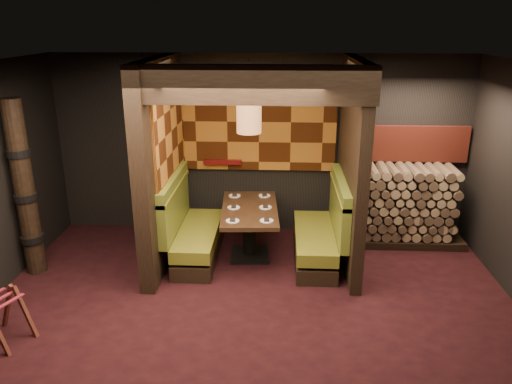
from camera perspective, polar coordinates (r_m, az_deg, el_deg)
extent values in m
cube|color=black|center=(5.98, -0.66, -14.74)|extent=(6.50, 5.50, 0.02)
cube|color=black|center=(4.99, -0.78, 13.79)|extent=(6.50, 5.50, 0.02)
cube|color=black|center=(7.95, 0.54, 5.33)|extent=(6.50, 0.02, 2.85)
cube|color=black|center=(7.07, -10.86, 3.22)|extent=(0.20, 2.20, 2.85)
cube|color=black|center=(6.99, 10.89, 3.03)|extent=(0.15, 2.10, 2.85)
cube|color=black|center=(5.71, -0.57, 12.15)|extent=(2.85, 0.18, 0.44)
cube|color=#AB6520|center=(7.82, 0.35, 8.05)|extent=(2.40, 0.06, 1.55)
cube|color=#AB6520|center=(7.11, -9.80, 6.90)|extent=(0.04, 1.85, 1.45)
cube|color=#570C0C|center=(7.96, -3.83, 3.46)|extent=(0.60, 0.12, 0.07)
cube|color=black|center=(7.44, -6.49, -6.59)|extent=(0.55, 1.60, 0.22)
cube|color=olive|center=(7.34, -6.57, -4.83)|extent=(0.55, 1.60, 0.18)
cube|color=olive|center=(7.25, -9.30, -1.92)|extent=(0.12, 1.60, 0.78)
cube|color=olive|center=(7.13, -9.45, 0.70)|extent=(0.15, 1.60, 0.06)
cube|color=black|center=(7.36, 6.61, -6.87)|extent=(0.55, 1.60, 0.22)
cube|color=olive|center=(7.26, 6.69, -5.10)|extent=(0.55, 1.60, 0.18)
cube|color=olive|center=(7.14, 9.49, -2.27)|extent=(0.12, 1.60, 0.78)
cube|color=olive|center=(7.02, 9.64, 0.39)|extent=(0.15, 1.60, 0.06)
cube|color=black|center=(7.44, -0.71, -7.13)|extent=(0.58, 0.58, 0.06)
cylinder|color=black|center=(7.31, -0.72, -4.85)|extent=(0.20, 0.20, 0.71)
cube|color=#362517|center=(7.16, -0.74, -2.04)|extent=(0.88, 1.50, 0.06)
cylinder|color=white|center=(6.69, -2.70, -3.31)|extent=(0.18, 0.18, 0.01)
cube|color=black|center=(6.68, -2.70, -3.18)|extent=(0.08, 0.11, 0.02)
cylinder|color=white|center=(6.69, 1.22, -3.29)|extent=(0.18, 0.18, 0.01)
cube|color=black|center=(6.68, 1.22, -3.16)|extent=(0.08, 0.11, 0.02)
cylinder|color=white|center=(7.15, -2.57, -1.78)|extent=(0.18, 0.18, 0.01)
cube|color=black|center=(7.14, -2.57, -1.66)|extent=(0.08, 0.11, 0.02)
cylinder|color=white|center=(7.15, 1.09, -1.77)|extent=(0.18, 0.18, 0.01)
cube|color=black|center=(7.14, 1.09, -1.65)|extent=(0.08, 0.11, 0.02)
cylinder|color=white|center=(7.62, -2.46, -0.44)|extent=(0.18, 0.18, 0.01)
cube|color=black|center=(7.61, -2.46, -0.33)|extent=(0.08, 0.11, 0.02)
cylinder|color=white|center=(7.62, 0.98, -0.43)|extent=(0.18, 0.18, 0.01)
cube|color=black|center=(7.61, 0.98, -0.32)|extent=(0.08, 0.11, 0.02)
cylinder|color=#A56C3C|center=(6.74, -0.81, 8.65)|extent=(0.33, 0.33, 0.45)
sphere|color=#FFC672|center=(6.74, -0.81, 8.65)|extent=(0.18, 0.18, 0.18)
cylinder|color=black|center=(6.67, -0.83, 12.78)|extent=(0.02, 0.02, 0.53)
cube|color=#4E2117|center=(6.39, -26.54, -11.65)|extent=(0.28, 0.14, 0.62)
cube|color=#4E2117|center=(6.18, -24.81, -12.42)|extent=(0.28, 0.14, 0.62)
cube|color=maroon|center=(5.98, -26.43, -11.25)|extent=(0.19, 0.37, 0.01)
cylinder|color=black|center=(7.25, -24.94, 0.26)|extent=(0.26, 0.26, 2.40)
cylinder|color=black|center=(7.48, -24.19, -4.82)|extent=(0.31, 0.31, 0.09)
cylinder|color=black|center=(7.28, -24.83, -0.49)|extent=(0.31, 0.31, 0.09)
cylinder|color=black|center=(7.12, -25.49, 4.07)|extent=(0.31, 0.31, 0.09)
cube|color=black|center=(8.24, 16.53, -5.04)|extent=(1.73, 0.70, 0.12)
cube|color=brown|center=(8.02, 16.94, -1.04)|extent=(1.73, 0.70, 1.10)
cube|color=maroon|center=(8.09, 16.97, 5.31)|extent=(1.83, 0.10, 0.56)
cube|color=black|center=(7.25, 11.33, 3.58)|extent=(0.08, 0.08, 2.85)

